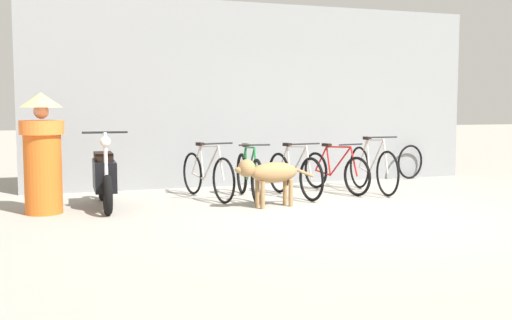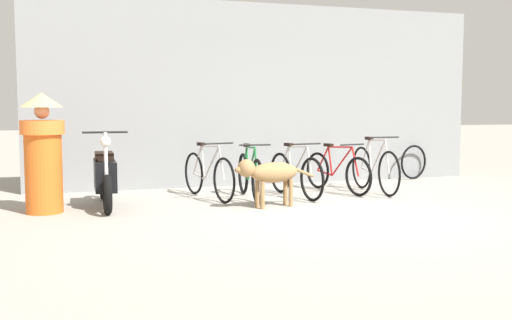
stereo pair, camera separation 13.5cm
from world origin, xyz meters
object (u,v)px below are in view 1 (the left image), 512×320
bicycle_1 (249,176)px  spare_tire_left (410,162)px  bicycle_2 (294,174)px  motorcycle (104,177)px  stray_dog (269,173)px  bicycle_0 (207,175)px  person_in_robes (42,151)px  bicycle_4 (373,168)px  bicycle_3 (335,172)px

bicycle_1 → spare_tire_left: size_ratio=2.55×
bicycle_2 → bicycle_1: bearing=-102.6°
bicycle_1 → motorcycle: motorcycle is taller
stray_dog → motorcycle: bearing=-27.4°
bicycle_0 → spare_tire_left: size_ratio=2.58×
person_in_robes → spare_tire_left: bearing=-159.6°
bicycle_2 → motorcycle: size_ratio=0.90×
spare_tire_left → bicycle_0: bearing=-165.3°
bicycle_4 → motorcycle: (-4.23, -0.12, 0.03)m
bicycle_1 → bicycle_4: size_ratio=0.98×
bicycle_1 → bicycle_2: size_ratio=1.03×
bicycle_1 → bicycle_2: 0.71m
bicycle_4 → motorcycle: motorcycle is taller
bicycle_2 → spare_tire_left: 3.26m
bicycle_1 → stray_dog: 0.84m
bicycle_0 → bicycle_4: bicycle_4 is taller
bicycle_2 → bicycle_3: size_ratio=0.99×
bicycle_2 → bicycle_3: bearing=99.1°
stray_dog → bicycle_1: bearing=-97.6°
motorcycle → spare_tire_left: 5.97m
bicycle_1 → spare_tire_left: bicycle_1 is taller
bicycle_0 → stray_dog: bearing=18.7°
bicycle_4 → bicycle_1: bearing=-86.9°
bicycle_4 → spare_tire_left: size_ratio=2.59×
bicycle_3 → stray_dog: bearing=-68.5°
bicycle_3 → bicycle_2: bearing=-85.4°
stray_dog → spare_tire_left: stray_dog is taller
bicycle_4 → stray_dog: size_ratio=1.38×
motorcycle → person_in_robes: (-0.79, -0.23, 0.40)m
bicycle_1 → stray_dog: bicycle_1 is taller
bicycle_1 → bicycle_2: bicycle_2 is taller
bicycle_4 → person_in_robes: size_ratio=1.08×
bicycle_1 → person_in_robes: 2.96m
bicycle_2 → stray_dog: 1.05m
bicycle_0 → bicycle_2: size_ratio=1.05×
bicycle_0 → bicycle_4: bearing=74.1°
bicycle_4 → stray_dog: (-2.09, -0.84, 0.09)m
bicycle_4 → stray_dog: bearing=-65.3°
stray_dog → person_in_robes: (-2.92, 0.50, 0.34)m
bicycle_1 → bicycle_4: bearing=95.6°
bicycle_4 → spare_tire_left: 2.04m
motorcycle → stray_dog: size_ratio=1.46×
bicycle_0 → bicycle_1: (0.60, -0.19, -0.01)m
bicycle_4 → spare_tire_left: bearing=132.7°
spare_tire_left → bicycle_4: bearing=-140.1°
bicycle_2 → bicycle_4: 1.40m
bicycle_0 → motorcycle: motorcycle is taller
bicycle_2 → bicycle_3: (0.83, 0.26, -0.02)m
motorcycle → bicycle_3: bearing=96.2°
bicycle_1 → person_in_robes: person_in_robes is taller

